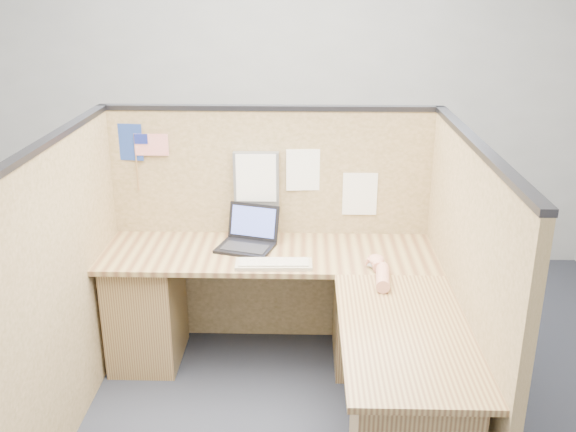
{
  "coord_description": "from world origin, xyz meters",
  "views": [
    {
      "loc": [
        0.21,
        -2.77,
        2.23
      ],
      "look_at": [
        0.12,
        0.5,
        1.02
      ],
      "focal_mm": 40.0,
      "sensor_mm": 36.0,
      "label": 1
    }
  ],
  "objects_px": {
    "laptop": "(246,236)",
    "l_desk": "(299,337)",
    "keyboard": "(274,264)",
    "mouse": "(376,264)"
  },
  "relations": [
    {
      "from": "laptop",
      "to": "l_desk",
      "type": "bearing_deg",
      "value": -39.93
    },
    {
      "from": "keyboard",
      "to": "laptop",
      "type": "bearing_deg",
      "value": 119.81
    },
    {
      "from": "keyboard",
      "to": "mouse",
      "type": "height_order",
      "value": "mouse"
    },
    {
      "from": "l_desk",
      "to": "mouse",
      "type": "xyz_separation_m",
      "value": [
        0.42,
        0.19,
        0.36
      ]
    },
    {
      "from": "l_desk",
      "to": "mouse",
      "type": "distance_m",
      "value": 0.59
    },
    {
      "from": "l_desk",
      "to": "keyboard",
      "type": "height_order",
      "value": "keyboard"
    },
    {
      "from": "laptop",
      "to": "keyboard",
      "type": "bearing_deg",
      "value": -42.2
    },
    {
      "from": "laptop",
      "to": "mouse",
      "type": "relative_size",
      "value": 3.6
    },
    {
      "from": "laptop",
      "to": "mouse",
      "type": "distance_m",
      "value": 0.8
    },
    {
      "from": "keyboard",
      "to": "mouse",
      "type": "xyz_separation_m",
      "value": [
        0.57,
        0.0,
        0.01
      ]
    }
  ]
}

